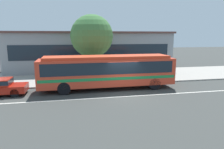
# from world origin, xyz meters

# --- Properties ---
(ground_plane) EXTENTS (120.00, 120.00, 0.00)m
(ground_plane) POSITION_xyz_m (0.00, 0.00, 0.00)
(ground_plane) COLOR #3A3C3A
(sidewalk_slab) EXTENTS (60.00, 8.00, 0.12)m
(sidewalk_slab) POSITION_xyz_m (0.00, 7.06, 0.06)
(sidewalk_slab) COLOR #9D978E
(sidewalk_slab) RESTS_ON ground_plane
(lane_stripe_center) EXTENTS (56.00, 0.16, 0.01)m
(lane_stripe_center) POSITION_xyz_m (0.00, -0.80, 0.00)
(lane_stripe_center) COLOR silver
(lane_stripe_center) RESTS_ON ground_plane
(transit_bus) EXTENTS (11.40, 2.59, 2.87)m
(transit_bus) POSITION_xyz_m (-1.07, 1.71, 1.67)
(transit_bus) COLOR red
(transit_bus) RESTS_ON ground_plane
(pedestrian_waiting_near_sign) EXTENTS (0.37, 0.37, 1.66)m
(pedestrian_waiting_near_sign) POSITION_xyz_m (-0.14, 3.88, 1.09)
(pedestrian_waiting_near_sign) COLOR #2E334E
(pedestrian_waiting_near_sign) RESTS_ON sidewalk_slab
(pedestrian_walking_along_curb) EXTENTS (0.39, 0.39, 1.76)m
(pedestrian_walking_along_curb) POSITION_xyz_m (1.30, 4.97, 1.15)
(pedestrian_walking_along_curb) COLOR slate
(pedestrian_walking_along_curb) RESTS_ON sidewalk_slab
(bus_stop_sign) EXTENTS (0.08, 0.44, 2.67)m
(bus_stop_sign) POSITION_xyz_m (4.05, 3.53, 1.82)
(bus_stop_sign) COLOR gray
(bus_stop_sign) RESTS_ON sidewalk_slab
(street_tree_near_stop) EXTENTS (4.31, 4.31, 6.53)m
(street_tree_near_stop) POSITION_xyz_m (-1.93, 5.89, 4.49)
(street_tree_near_stop) COLOR brown
(street_tree_near_stop) RESTS_ON sidewalk_slab
(station_building) EXTENTS (20.87, 8.77, 5.05)m
(station_building) POSITION_xyz_m (-1.44, 13.24, 2.53)
(station_building) COLOR gray
(station_building) RESTS_ON ground_plane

